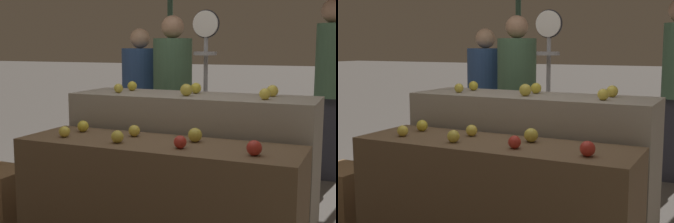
% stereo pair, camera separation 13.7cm
% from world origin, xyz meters
% --- Properties ---
extents(display_counter_front, '(1.78, 0.55, 0.77)m').
position_xyz_m(display_counter_front, '(0.00, 0.00, 0.39)').
color(display_counter_front, brown).
rests_on(display_counter_front, ground_plane).
extents(display_counter_back, '(1.78, 0.55, 1.01)m').
position_xyz_m(display_counter_back, '(0.00, 0.60, 0.51)').
color(display_counter_back, gray).
rests_on(display_counter_back, ground_plane).
extents(apple_front_0, '(0.07, 0.07, 0.07)m').
position_xyz_m(apple_front_0, '(-0.62, -0.10, 0.81)').
color(apple_front_0, yellow).
rests_on(apple_front_0, display_counter_front).
extents(apple_front_1, '(0.08, 0.08, 0.08)m').
position_xyz_m(apple_front_1, '(-0.21, -0.12, 0.81)').
color(apple_front_1, gold).
rests_on(apple_front_1, display_counter_front).
extents(apple_front_2, '(0.08, 0.08, 0.08)m').
position_xyz_m(apple_front_2, '(0.20, -0.10, 0.81)').
color(apple_front_2, '#B72D23').
rests_on(apple_front_2, display_counter_front).
extents(apple_front_3, '(0.09, 0.09, 0.09)m').
position_xyz_m(apple_front_3, '(0.63, -0.11, 0.82)').
color(apple_front_3, '#B72D23').
rests_on(apple_front_3, display_counter_front).
extents(apple_front_4, '(0.08, 0.08, 0.08)m').
position_xyz_m(apple_front_4, '(-0.62, 0.11, 0.81)').
color(apple_front_4, gold).
rests_on(apple_front_4, display_counter_front).
extents(apple_front_5, '(0.08, 0.08, 0.08)m').
position_xyz_m(apple_front_5, '(-0.22, 0.11, 0.81)').
color(apple_front_5, yellow).
rests_on(apple_front_5, display_counter_front).
extents(apple_front_6, '(0.09, 0.09, 0.09)m').
position_xyz_m(apple_front_6, '(0.21, 0.11, 0.82)').
color(apple_front_6, gold).
rests_on(apple_front_6, display_counter_front).
extents(apple_back_0, '(0.07, 0.07, 0.07)m').
position_xyz_m(apple_back_0, '(-0.56, 0.50, 1.05)').
color(apple_back_0, gold).
rests_on(apple_back_0, display_counter_back).
extents(apple_back_1, '(0.09, 0.09, 0.09)m').
position_xyz_m(apple_back_1, '(-0.01, 0.50, 1.05)').
color(apple_back_1, gold).
rests_on(apple_back_1, display_counter_back).
extents(apple_back_2, '(0.08, 0.08, 0.08)m').
position_xyz_m(apple_back_2, '(0.55, 0.50, 1.05)').
color(apple_back_2, yellow).
rests_on(apple_back_2, display_counter_back).
extents(apple_back_3, '(0.08, 0.08, 0.08)m').
position_xyz_m(apple_back_3, '(-0.55, 0.70, 1.05)').
color(apple_back_3, gold).
rests_on(apple_back_3, display_counter_back).
extents(apple_back_4, '(0.08, 0.08, 0.08)m').
position_xyz_m(apple_back_4, '(-0.01, 0.70, 1.05)').
color(apple_back_4, gold).
rests_on(apple_back_4, display_counter_back).
extents(apple_back_5, '(0.08, 0.08, 0.08)m').
position_xyz_m(apple_back_5, '(0.56, 0.71, 1.05)').
color(apple_back_5, yellow).
rests_on(apple_back_5, display_counter_back).
extents(produce_scale, '(0.24, 0.20, 1.67)m').
position_xyz_m(produce_scale, '(-0.14, 1.29, 1.19)').
color(produce_scale, '#99999E').
rests_on(produce_scale, ground_plane).
extents(person_vendor_at_scale, '(0.50, 0.50, 1.65)m').
position_xyz_m(person_vendor_at_scale, '(-0.57, 1.57, 0.95)').
color(person_vendor_at_scale, '#2D2D38').
rests_on(person_vendor_at_scale, ground_plane).
extents(person_customer_right, '(0.41, 0.41, 1.54)m').
position_xyz_m(person_customer_right, '(-1.02, 1.75, 0.88)').
color(person_customer_right, '#2D2D38').
rests_on(person_customer_right, ground_plane).
extents(wooden_crate_side, '(0.41, 0.41, 0.41)m').
position_xyz_m(wooden_crate_side, '(-1.43, 0.15, 0.20)').
color(wooden_crate_side, olive).
rests_on(wooden_crate_side, ground_plane).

